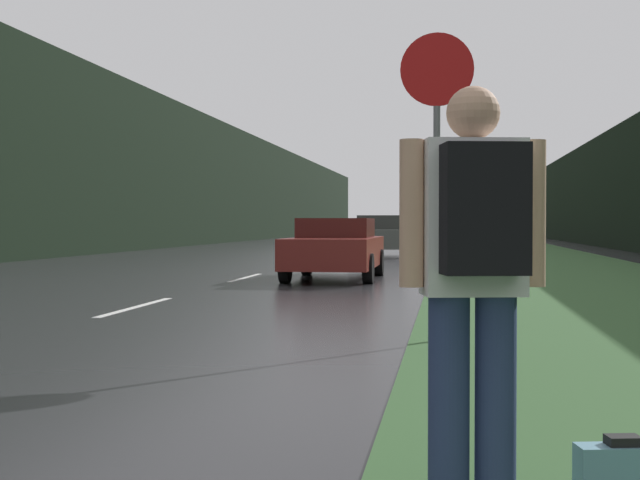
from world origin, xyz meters
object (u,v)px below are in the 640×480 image
Objects in this scene: stop_sign at (437,150)px; car_passing_far at (381,236)px; suitcase at (623,477)px; car_passing_near at (335,248)px; hitchhiker_with_backpack at (475,268)px.

car_passing_far is (-2.33, 23.01, -1.20)m from stop_sign.
stop_sign is 7.65× the size of suitcase.
car_passing_near is at bearing 90.00° from car_passing_far.
car_passing_near is (-2.33, 10.10, -1.29)m from stop_sign.
car_passing_near is (-3.18, 15.33, 0.53)m from suitcase.
stop_sign reaches higher than hitchhiker_with_backpack.
car_passing_near is at bearing 102.98° from stop_sign.
hitchhiker_with_backpack reaches higher than car_passing_near.
stop_sign is 10.44m from car_passing_near.
suitcase is at bearing 96.43° from car_passing_far.
car_passing_far is (0.00, 12.91, 0.08)m from car_passing_near.
car_passing_near is 12.91m from car_passing_far.
hitchhiker_with_backpack is at bearing 177.19° from suitcase.
stop_sign is at bearing 87.79° from suitcase.
car_passing_far is at bearing -90.00° from car_passing_near.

